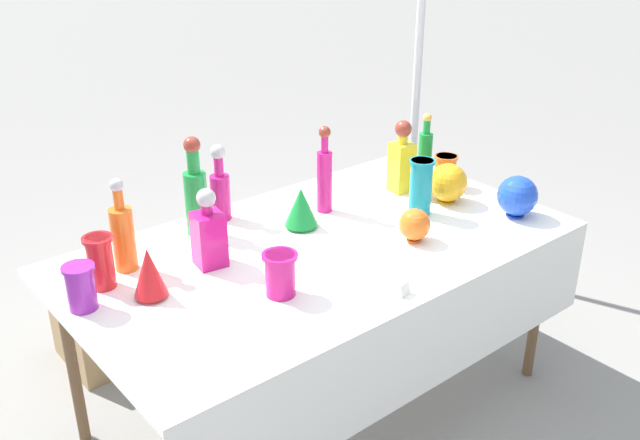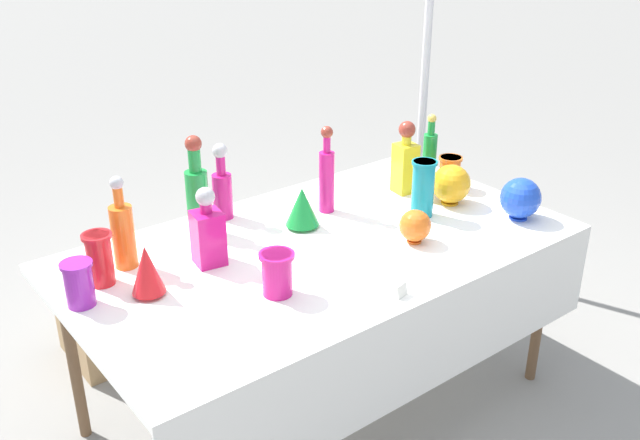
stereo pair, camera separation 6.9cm
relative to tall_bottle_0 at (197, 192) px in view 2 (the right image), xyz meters
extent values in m
plane|color=gray|center=(0.30, -0.38, -0.93)|extent=(40.00, 40.00, 0.00)
cube|color=white|center=(0.30, -0.38, -0.18)|extent=(1.90, 1.06, 0.03)
cube|color=white|center=(0.30, -0.91, -0.36)|extent=(1.90, 0.01, 0.38)
cylinder|color=brown|center=(1.15, -0.81, -0.56)|extent=(0.04, 0.04, 0.73)
cylinder|color=brown|center=(-0.55, 0.06, -0.56)|extent=(0.04, 0.04, 0.73)
cylinder|color=brown|center=(1.15, 0.06, -0.56)|extent=(0.04, 0.04, 0.73)
cylinder|color=#198C38|center=(0.00, 0.00, -0.04)|extent=(0.09, 0.09, 0.25)
cylinder|color=#198C38|center=(0.00, 0.00, 0.13)|extent=(0.05, 0.05, 0.09)
sphere|color=maroon|center=(0.00, 0.00, 0.19)|extent=(0.06, 0.06, 0.06)
cylinder|color=#198C38|center=(1.09, -0.17, -0.06)|extent=(0.06, 0.06, 0.22)
cylinder|color=#198C38|center=(1.09, -0.17, 0.09)|extent=(0.03, 0.03, 0.06)
sphere|color=gold|center=(1.09, -0.17, 0.13)|extent=(0.04, 0.04, 0.04)
cylinder|color=#C61972|center=(0.51, -0.15, -0.04)|extent=(0.06, 0.06, 0.26)
cylinder|color=#C61972|center=(0.51, -0.15, 0.13)|extent=(0.03, 0.03, 0.07)
sphere|color=maroon|center=(0.51, -0.15, 0.18)|extent=(0.05, 0.05, 0.05)
cylinder|color=#C61972|center=(0.14, 0.05, -0.07)|extent=(0.08, 0.08, 0.19)
cylinder|color=#C61972|center=(0.14, 0.05, 0.06)|extent=(0.04, 0.04, 0.08)
sphere|color=#B2B2B7|center=(0.14, 0.05, 0.12)|extent=(0.06, 0.06, 0.06)
cylinder|color=orange|center=(-0.34, -0.09, -0.05)|extent=(0.08, 0.08, 0.23)
cylinder|color=orange|center=(-0.34, -0.09, 0.10)|extent=(0.03, 0.03, 0.07)
sphere|color=#B2B2B7|center=(-0.34, -0.09, 0.15)|extent=(0.05, 0.05, 0.05)
cube|color=#C61972|center=(-0.10, -0.25, -0.07)|extent=(0.12, 0.12, 0.20)
cylinder|color=#C61972|center=(-0.10, -0.25, 0.05)|extent=(0.04, 0.04, 0.04)
sphere|color=#B2B2B7|center=(-0.10, -0.25, 0.09)|extent=(0.07, 0.07, 0.07)
cube|color=yellow|center=(0.91, -0.20, -0.06)|extent=(0.10, 0.10, 0.22)
cylinder|color=yellow|center=(0.91, -0.20, 0.08)|extent=(0.04, 0.04, 0.04)
sphere|color=maroon|center=(0.91, -0.20, 0.12)|extent=(0.07, 0.07, 0.07)
cylinder|color=orange|center=(1.10, -0.29, -0.09)|extent=(0.09, 0.09, 0.14)
cylinder|color=orange|center=(1.10, -0.29, -0.03)|extent=(0.10, 0.10, 0.01)
cylinder|color=teal|center=(0.79, -0.43, -0.05)|extent=(0.09, 0.09, 0.24)
cylinder|color=teal|center=(0.79, -0.43, 0.06)|extent=(0.10, 0.10, 0.01)
cylinder|color=#C61972|center=(-0.03, -0.58, -0.09)|extent=(0.10, 0.10, 0.15)
cylinder|color=#C61972|center=(-0.03, -0.58, -0.02)|extent=(0.12, 0.12, 0.01)
cylinder|color=red|center=(-0.46, -0.16, -0.07)|extent=(0.09, 0.09, 0.19)
cylinder|color=red|center=(-0.46, -0.16, 0.01)|extent=(0.10, 0.10, 0.01)
cylinder|color=purple|center=(-0.57, -0.24, -0.09)|extent=(0.09, 0.09, 0.15)
cylinder|color=purple|center=(-0.57, -0.24, -0.02)|extent=(0.10, 0.10, 0.01)
cylinder|color=#198C38|center=(0.34, -0.21, -0.16)|extent=(0.08, 0.08, 0.01)
cone|color=#198C38|center=(0.34, -0.21, -0.08)|extent=(0.13, 0.13, 0.15)
cylinder|color=red|center=(-0.37, -0.32, -0.16)|extent=(0.06, 0.06, 0.01)
cone|color=red|center=(-0.37, -0.32, -0.07)|extent=(0.11, 0.11, 0.17)
cylinder|color=orange|center=(0.97, -0.41, -0.16)|extent=(0.07, 0.07, 0.01)
sphere|color=orange|center=(0.97, -0.41, -0.08)|extent=(0.16, 0.16, 0.16)
cylinder|color=orange|center=(0.60, -0.58, -0.16)|extent=(0.05, 0.05, 0.01)
sphere|color=orange|center=(0.60, -0.58, -0.10)|extent=(0.12, 0.12, 0.12)
cylinder|color=blue|center=(1.08, -0.69, -0.16)|extent=(0.07, 0.07, 0.01)
sphere|color=blue|center=(1.08, -0.69, -0.08)|extent=(0.16, 0.16, 0.16)
cube|color=white|center=(0.28, -0.84, -0.14)|extent=(0.06, 0.03, 0.04)
cube|color=tan|center=(-0.18, 0.52, -0.78)|extent=(0.47, 0.38, 0.29)
cube|color=tan|center=(-0.18, 0.63, -0.59)|extent=(0.43, 0.07, 0.09)
cylinder|color=silver|center=(1.56, 0.34, 0.41)|extent=(0.04, 0.04, 2.66)
cylinder|color=#333338|center=(1.56, 0.34, -0.91)|extent=(0.18, 0.18, 0.04)
camera|label=1|loc=(-1.22, -2.23, 1.06)|focal=40.00mm
camera|label=2|loc=(-1.17, -2.27, 1.06)|focal=40.00mm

